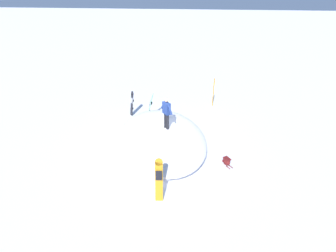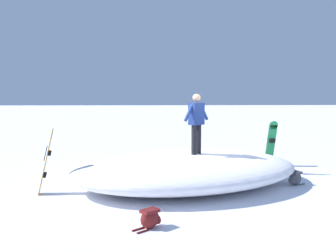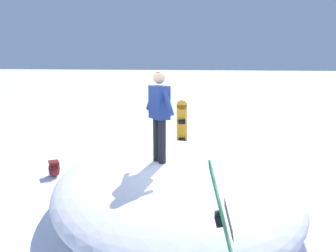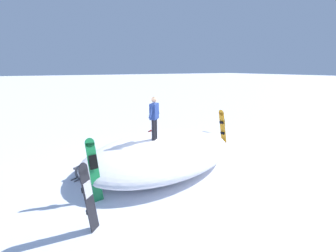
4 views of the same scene
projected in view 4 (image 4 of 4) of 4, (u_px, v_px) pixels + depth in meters
ground at (153, 167)px, 8.49m from camera, size 240.00×240.00×0.00m
snow_mound at (162, 151)px, 8.80m from camera, size 7.52×6.22×0.90m
snowboarder_standing at (154, 115)px, 8.55m from camera, size 0.78×0.74×1.62m
snowboard_primary_upright at (222, 126)px, 11.00m from camera, size 0.45×0.35×1.66m
snowboard_secondary_upright at (94, 168)px, 6.29m from camera, size 0.31×0.47×1.70m
snowboard_tertiary_upright at (88, 196)px, 5.04m from camera, size 0.35×0.35×1.58m
backpack_near at (151, 134)px, 12.08m from camera, size 0.57×0.51×0.36m
backpack_far at (80, 172)px, 7.60m from camera, size 0.53×0.44×0.39m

